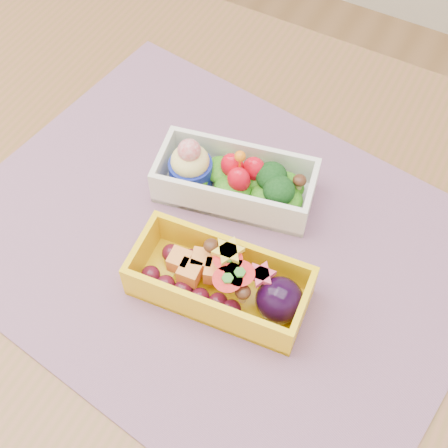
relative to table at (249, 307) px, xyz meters
The scene contains 5 objects.
ground 0.65m from the table, ahead, with size 3.00×3.00×0.00m, color olive.
table is the anchor object (origin of this frame).
placemat 0.11m from the table, behind, with size 0.57×0.44×0.00m, color gray.
bento_white 0.16m from the table, 128.98° to the left, with size 0.20×0.12×0.08m.
bento_yellow 0.14m from the table, 102.86° to the right, with size 0.19×0.10×0.06m.
Camera 1 is at (0.14, -0.32, 1.34)m, focal length 49.52 mm.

